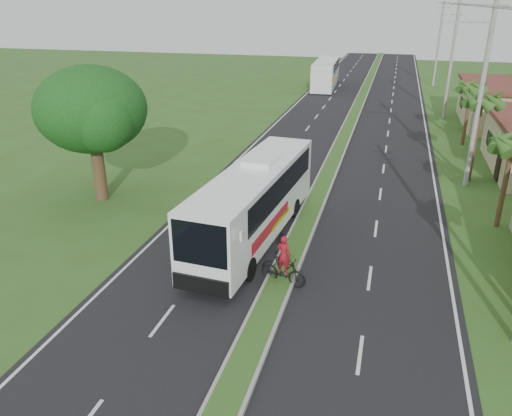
# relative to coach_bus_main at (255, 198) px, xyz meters

# --- Properties ---
(ground) EXTENTS (180.00, 180.00, 0.00)m
(ground) POSITION_rel_coach_bus_main_xyz_m (2.10, -7.39, -2.08)
(ground) COLOR #38521E
(ground) RESTS_ON ground
(road_asphalt) EXTENTS (14.00, 160.00, 0.02)m
(road_asphalt) POSITION_rel_coach_bus_main_xyz_m (2.10, 12.61, -2.07)
(road_asphalt) COLOR black
(road_asphalt) RESTS_ON ground
(median_strip) EXTENTS (1.20, 160.00, 0.18)m
(median_strip) POSITION_rel_coach_bus_main_xyz_m (2.10, 12.61, -1.98)
(median_strip) COLOR gray
(median_strip) RESTS_ON ground
(lane_edge_left) EXTENTS (0.12, 160.00, 0.01)m
(lane_edge_left) POSITION_rel_coach_bus_main_xyz_m (-4.60, 12.61, -2.08)
(lane_edge_left) COLOR silver
(lane_edge_left) RESTS_ON ground
(lane_edge_right) EXTENTS (0.12, 160.00, 0.01)m
(lane_edge_right) POSITION_rel_coach_bus_main_xyz_m (8.80, 12.61, -2.08)
(lane_edge_right) COLOR silver
(lane_edge_right) RESTS_ON ground
(shop_far) EXTENTS (8.60, 11.60, 3.82)m
(shop_far) POSITION_rel_coach_bus_main_xyz_m (16.10, 28.61, -0.16)
(shop_far) COLOR #999368
(shop_far) RESTS_ON ground
(palm_verge_c) EXTENTS (2.40, 2.40, 5.85)m
(palm_verge_c) POSITION_rel_coach_bus_main_xyz_m (10.90, 11.61, 3.04)
(palm_verge_c) COLOR #473321
(palm_verge_c) RESTS_ON ground
(palm_verge_d) EXTENTS (2.40, 2.40, 5.25)m
(palm_verge_d) POSITION_rel_coach_bus_main_xyz_m (11.40, 20.61, 2.46)
(palm_verge_d) COLOR #473321
(palm_verge_d) RESTS_ON ground
(shade_tree) EXTENTS (6.30, 6.00, 7.54)m
(shade_tree) POSITION_rel_coach_bus_main_xyz_m (-10.01, 2.62, 2.94)
(shade_tree) COLOR #473321
(shade_tree) RESTS_ON ground
(utility_pole_b) EXTENTS (3.20, 0.28, 12.00)m
(utility_pole_b) POSITION_rel_coach_bus_main_xyz_m (10.58, 10.61, 4.17)
(utility_pole_b) COLOR gray
(utility_pole_b) RESTS_ON ground
(utility_pole_c) EXTENTS (1.60, 0.28, 11.00)m
(utility_pole_c) POSITION_rel_coach_bus_main_xyz_m (10.60, 30.61, 3.59)
(utility_pole_c) COLOR gray
(utility_pole_c) RESTS_ON ground
(utility_pole_d) EXTENTS (1.60, 0.28, 10.50)m
(utility_pole_d) POSITION_rel_coach_bus_main_xyz_m (10.60, 50.61, 3.34)
(utility_pole_d) COLOR gray
(utility_pole_d) RESTS_ON ground
(coach_bus_main) EXTENTS (3.34, 11.88, 3.79)m
(coach_bus_main) POSITION_rel_coach_bus_main_xyz_m (0.00, 0.00, 0.00)
(coach_bus_main) COLOR white
(coach_bus_main) RESTS_ON ground
(coach_bus_far) EXTENTS (3.17, 12.00, 3.46)m
(coach_bus_far) POSITION_rel_coach_bus_main_xyz_m (-3.10, 45.51, -0.12)
(coach_bus_far) COLOR white
(coach_bus_far) RESTS_ON ground
(motorcyclist) EXTENTS (2.05, 0.97, 2.18)m
(motorcyclist) POSITION_rel_coach_bus_main_xyz_m (2.24, -3.81, -1.32)
(motorcyclist) COLOR black
(motorcyclist) RESTS_ON ground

